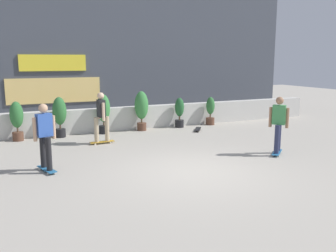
% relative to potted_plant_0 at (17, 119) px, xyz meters
% --- Properties ---
extents(ground_plane, '(48.00, 48.00, 0.00)m').
position_rel_potted_plant_0_xyz_m(ground_plane, '(3.81, -5.55, -0.76)').
color(ground_plane, '#A8A093').
extents(planter_wall, '(18.00, 0.40, 0.90)m').
position_rel_potted_plant_0_xyz_m(planter_wall, '(3.81, 0.45, -0.31)').
color(planter_wall, beige).
rests_on(planter_wall, ground).
extents(building_backdrop, '(20.00, 2.08, 6.50)m').
position_rel_potted_plant_0_xyz_m(building_backdrop, '(3.81, 4.45, 2.48)').
color(building_backdrop, '#424751').
rests_on(building_backdrop, ground).
extents(potted_plant_0, '(0.44, 0.44, 1.35)m').
position_rel_potted_plant_0_xyz_m(potted_plant_0, '(0.00, 0.00, 0.00)').
color(potted_plant_0, brown).
rests_on(potted_plant_0, ground).
extents(potted_plant_1, '(0.49, 0.49, 1.44)m').
position_rel_potted_plant_0_xyz_m(potted_plant_1, '(1.41, 0.00, 0.07)').
color(potted_plant_1, black).
rests_on(potted_plant_1, ground).
extents(potted_plant_2, '(0.50, 0.50, 1.48)m').
position_rel_potted_plant_0_xyz_m(potted_plant_2, '(3.00, 0.00, 0.09)').
color(potted_plant_2, black).
rests_on(potted_plant_2, ground).
extents(potted_plant_3, '(0.53, 0.53, 1.54)m').
position_rel_potted_plant_0_xyz_m(potted_plant_3, '(4.50, 0.00, 0.13)').
color(potted_plant_3, brown).
rests_on(potted_plant_3, ground).
extents(potted_plant_4, '(0.37, 0.37, 1.21)m').
position_rel_potted_plant_0_xyz_m(potted_plant_4, '(6.15, 0.00, -0.11)').
color(potted_plant_4, black).
rests_on(potted_plant_4, ground).
extents(potted_plant_5, '(0.36, 0.36, 1.18)m').
position_rel_potted_plant_0_xyz_m(potted_plant_5, '(7.61, 0.00, -0.14)').
color(potted_plant_5, brown).
rests_on(potted_plant_5, ground).
extents(skater_by_wall_right, '(0.73, 0.68, 1.70)m').
position_rel_potted_plant_0_xyz_m(skater_by_wall_right, '(6.84, -5.10, 0.18)').
color(skater_by_wall_right, '#266699').
rests_on(skater_by_wall_right, ground).
extents(skater_by_wall_left, '(0.81, 0.56, 1.70)m').
position_rel_potted_plant_0_xyz_m(skater_by_wall_left, '(2.51, -1.63, 0.18)').
color(skater_by_wall_left, '#BF8C26').
rests_on(skater_by_wall_left, ground).
extents(skater_far_right, '(0.54, 0.82, 1.70)m').
position_rel_potted_plant_0_xyz_m(skater_far_right, '(0.50, -4.07, 0.18)').
color(skater_far_right, '#266699').
rests_on(skater_far_right, ground).
extents(skateboard_near_camera, '(0.62, 0.77, 0.08)m').
position_rel_potted_plant_0_xyz_m(skateboard_near_camera, '(6.48, -0.96, -0.70)').
color(skateboard_near_camera, black).
rests_on(skateboard_near_camera, ground).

